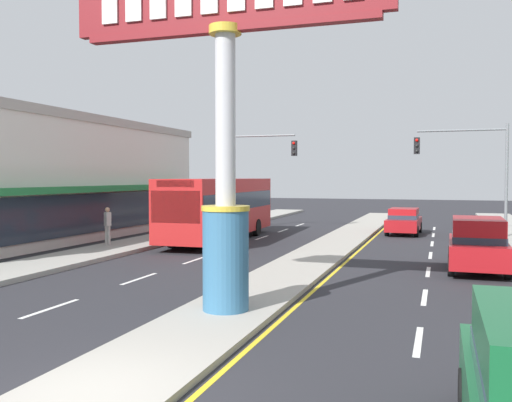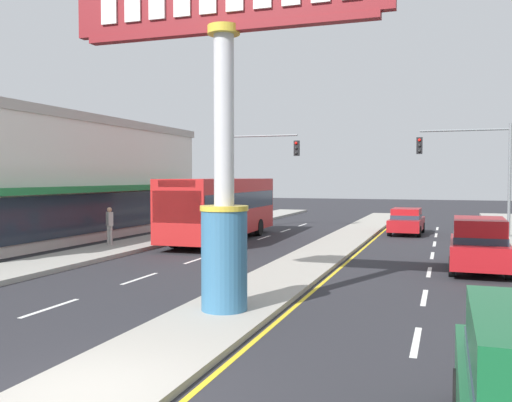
{
  "view_description": "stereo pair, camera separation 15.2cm",
  "coord_description": "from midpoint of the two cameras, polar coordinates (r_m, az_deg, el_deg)",
  "views": [
    {
      "loc": [
        4.9,
        -6.91,
        3.33
      ],
      "look_at": [
        -0.56,
        9.53,
        2.6
      ],
      "focal_mm": 39.26,
      "sensor_mm": 36.0,
      "label": 1
    },
    {
      "loc": [
        5.04,
        -6.87,
        3.33
      ],
      "look_at": [
        -0.56,
        9.53,
        2.6
      ],
      "focal_mm": 39.26,
      "sensor_mm": 36.0,
      "label": 2
    }
  ],
  "objects": [
    {
      "name": "pedestrian_near_kerb",
      "position": [
        27.03,
        -15.04,
        -2.24
      ],
      "size": [
        0.45,
        0.42,
        1.75
      ],
      "color": "#B7B2AD",
      "rests_on": "sidewalk_left"
    },
    {
      "name": "sidewalk_left",
      "position": [
        27.1,
        -13.27,
        -4.51
      ],
      "size": [
        2.73,
        60.0,
        0.18
      ],
      "primitive_type": "cube",
      "color": "#9E9B93",
      "rests_on": "ground"
    },
    {
      "name": "district_sign",
      "position": [
        13.42,
        -3.47,
        7.51
      ],
      "size": [
        7.94,
        1.16,
        8.12
      ],
      "color": "#33668C",
      "rests_on": "median_strip"
    },
    {
      "name": "traffic_light_right_side",
      "position": [
        32.52,
        20.98,
        3.87
      ],
      "size": [
        4.86,
        0.46,
        6.2
      ],
      "color": "slate",
      "rests_on": "ground"
    },
    {
      "name": "sedan_mid_left_lane",
      "position": [
        33.79,
        14.71,
        -1.97
      ],
      "size": [
        1.94,
        4.35,
        1.53
      ],
      "color": "maroon",
      "rests_on": "ground"
    },
    {
      "name": "traffic_light_left_side",
      "position": [
        34.87,
        -0.72,
        3.93
      ],
      "size": [
        4.86,
        0.46,
        6.2
      ],
      "color": "slate",
      "rests_on": "ground"
    },
    {
      "name": "storefront_left",
      "position": [
        32.05,
        -22.34,
        2.18
      ],
      "size": [
        8.64,
        24.23,
        6.6
      ],
      "color": "silver",
      "rests_on": "ground"
    },
    {
      "name": "median_strip",
      "position": [
        25.59,
        7.04,
        -4.92
      ],
      "size": [
        2.39,
        52.0,
        0.14
      ],
      "primitive_type": "cube",
      "color": "#A39E93",
      "rests_on": "ground"
    },
    {
      "name": "bus_near_right_lane",
      "position": [
        29.43,
        -3.84,
        -0.43
      ],
      "size": [
        2.89,
        11.28,
        3.26
      ],
      "color": "#B21E1E",
      "rests_on": "ground"
    },
    {
      "name": "suv_far_right_lane",
      "position": [
        21.32,
        21.46,
        -4.07
      ],
      "size": [
        2.02,
        4.63,
        1.9
      ],
      "color": "maroon",
      "rests_on": "ground"
    },
    {
      "name": "lane_markings",
      "position": [
        24.29,
        6.41,
        -5.47
      ],
      "size": [
        9.13,
        52.0,
        0.01
      ],
      "color": "silver",
      "rests_on": "ground"
    }
  ]
}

